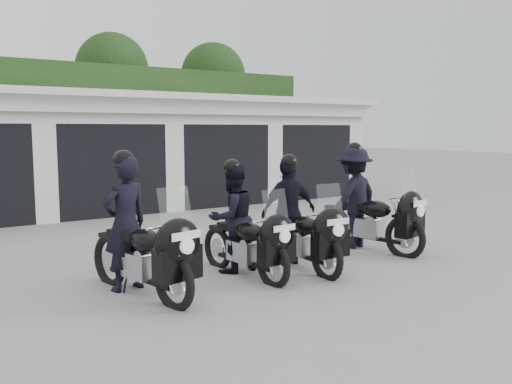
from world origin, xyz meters
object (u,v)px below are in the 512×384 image
police_bike_b (239,225)px  police_bike_d (361,202)px  police_bike_c (295,218)px  police_bike_a (139,237)px

police_bike_b → police_bike_d: size_ratio=0.90×
police_bike_c → police_bike_a: bearing=-176.5°
police_bike_b → police_bike_c: size_ratio=0.97×
police_bike_a → police_bike_d: (4.22, 0.36, 0.07)m
police_bike_c → police_bike_d: (1.72, 0.33, 0.07)m
police_bike_c → police_bike_d: bearing=13.6°
police_bike_a → police_bike_c: 2.50m
police_bike_a → police_bike_c: (2.50, 0.03, -0.00)m
police_bike_b → police_bike_d: bearing=-0.0°
police_bike_d → police_bike_a: bearing=174.0°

